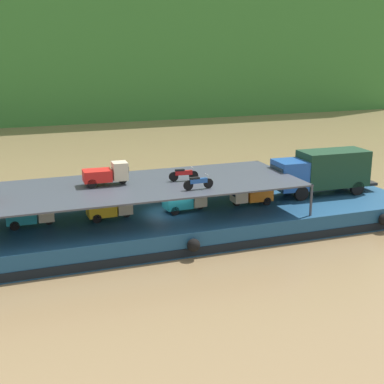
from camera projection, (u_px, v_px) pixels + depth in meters
name	position (u px, v px, depth m)	size (l,w,h in m)	color
ground_plane	(170.00, 235.00, 35.33)	(400.00, 400.00, 0.00)	olive
cargo_barge	(170.00, 224.00, 35.11)	(33.09, 8.97, 1.50)	navy
covered_lorry	(323.00, 171.00, 38.71)	(7.92, 2.53, 3.10)	#1E4C99
cargo_rack	(109.00, 188.00, 33.14)	(23.89, 7.56, 2.00)	#383D47
mini_truck_lower_aft	(31.00, 215.00, 32.18)	(2.79, 1.29, 1.38)	teal
mini_truck_lower_mid	(111.00, 208.00, 33.49)	(2.75, 1.21, 1.38)	gold
mini_truck_lower_fore	(186.00, 201.00, 35.04)	(2.79, 1.29, 1.38)	teal
mini_truck_lower_bow	(251.00, 195.00, 36.44)	(2.76, 1.24, 1.38)	orange
mini_truck_upper_mid	(106.00, 174.00, 33.54)	(2.79, 1.28, 1.38)	red
motorcycle_upper_port	(198.00, 182.00, 32.60)	(1.90, 0.55, 0.87)	black
motorcycle_upper_centre	(183.00, 174.00, 34.61)	(1.90, 0.55, 0.87)	black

